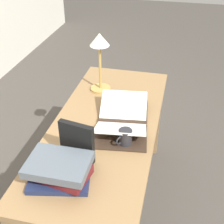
# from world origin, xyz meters

# --- Properties ---
(ground_plane) EXTENTS (12.00, 12.00, 0.00)m
(ground_plane) POSITION_xyz_m (0.00, 0.00, 0.00)
(ground_plane) COLOR #47423D
(reading_desk) EXTENTS (1.49, 0.62, 0.74)m
(reading_desk) POSITION_xyz_m (0.00, 0.00, 0.64)
(reading_desk) COLOR #937047
(reading_desk) RESTS_ON ground_plane
(open_book) EXTENTS (0.55, 0.36, 0.10)m
(open_book) POSITION_xyz_m (0.03, -0.10, 0.77)
(open_book) COLOR #38281E
(open_book) RESTS_ON reading_desk
(book_stack_tall) EXTENTS (0.27, 0.32, 0.11)m
(book_stack_tall) POSITION_xyz_m (-0.48, 0.10, 0.80)
(book_stack_tall) COLOR #1E284C
(book_stack_tall) RESTS_ON reading_desk
(book_standing_upright) EXTENTS (0.06, 0.18, 0.22)m
(book_standing_upright) POSITION_xyz_m (-0.33, 0.06, 0.85)
(book_standing_upright) COLOR black
(book_standing_upright) RESTS_ON reading_desk
(reading_lamp) EXTENTS (0.14, 0.14, 0.41)m
(reading_lamp) POSITION_xyz_m (0.40, 0.13, 1.04)
(reading_lamp) COLOR tan
(reading_lamp) RESTS_ON reading_desk
(coffee_mug) EXTENTS (0.09, 0.08, 0.09)m
(coffee_mug) POSITION_xyz_m (-0.16, -0.15, 0.79)
(coffee_mug) COLOR #28282D
(coffee_mug) RESTS_ON reading_desk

